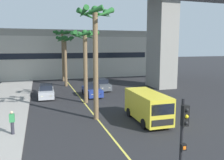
# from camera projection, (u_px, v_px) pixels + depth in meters

# --- Properties ---
(lane_stripe_center) EXTENTS (0.14, 56.00, 0.01)m
(lane_stripe_center) POSITION_uv_depth(u_px,v_px,m) (84.00, 103.00, 25.09)
(lane_stripe_center) COLOR #DBCC4C
(lane_stripe_center) RESTS_ON ground
(pier_building_backdrop) EXTENTS (35.23, 8.04, 8.94)m
(pier_building_backdrop) POSITION_uv_depth(u_px,v_px,m) (62.00, 54.00, 45.72)
(pier_building_backdrop) COLOR beige
(pier_building_backdrop) RESTS_ON ground
(car_queue_front) EXTENTS (1.95, 4.16, 1.56)m
(car_queue_front) POSITION_uv_depth(u_px,v_px,m) (92.00, 90.00, 28.35)
(car_queue_front) COLOR navy
(car_queue_front) RESTS_ON ground
(car_queue_second) EXTENTS (1.86, 4.11, 1.56)m
(car_queue_second) POSITION_uv_depth(u_px,v_px,m) (102.00, 85.00, 32.17)
(car_queue_second) COLOR #4C5156
(car_queue_second) RESTS_ON ground
(car_queue_third) EXTENTS (1.93, 4.15, 1.56)m
(car_queue_third) POSITION_uv_depth(u_px,v_px,m) (46.00, 92.00, 27.38)
(car_queue_third) COLOR #B7BABF
(car_queue_third) RESTS_ON ground
(delivery_van) EXTENTS (2.24, 5.29, 2.36)m
(delivery_van) POSITION_uv_depth(u_px,v_px,m) (147.00, 106.00, 18.80)
(delivery_van) COLOR yellow
(delivery_van) RESTS_ON ground
(traffic_light_median_near) EXTENTS (0.24, 0.37, 4.20)m
(traffic_light_median_near) POSITION_uv_depth(u_px,v_px,m) (183.00, 138.00, 8.61)
(traffic_light_median_near) COLOR black
(traffic_light_median_near) RESTS_ON ground
(palm_tree_near_median) EXTENTS (3.01, 3.11, 9.18)m
(palm_tree_near_median) POSITION_uv_depth(u_px,v_px,m) (96.00, 34.00, 18.51)
(palm_tree_near_median) COLOR brown
(palm_tree_near_median) RESTS_ON ground
(palm_tree_mid_median) EXTENTS (2.71, 2.72, 7.57)m
(palm_tree_mid_median) POSITION_uv_depth(u_px,v_px,m) (65.00, 47.00, 34.54)
(palm_tree_mid_median) COLOR brown
(palm_tree_mid_median) RESTS_ON ground
(palm_tree_far_median) EXTENTS (3.11, 3.10, 8.67)m
(palm_tree_far_median) POSITION_uv_depth(u_px,v_px,m) (62.00, 39.00, 39.17)
(palm_tree_far_median) COLOR brown
(palm_tree_far_median) RESTS_ON ground
(palm_tree_farthest_median) EXTENTS (2.94, 3.05, 7.71)m
(palm_tree_farthest_median) POSITION_uv_depth(u_px,v_px,m) (85.00, 47.00, 24.22)
(palm_tree_farthest_median) COLOR brown
(palm_tree_farthest_median) RESTS_ON ground
(pedestrian_mid_block) EXTENTS (0.34, 0.22, 1.62)m
(pedestrian_mid_block) POSITION_uv_depth(u_px,v_px,m) (12.00, 122.00, 15.71)
(pedestrian_mid_block) COLOR #2D2D38
(pedestrian_mid_block) RESTS_ON sidewalk_left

